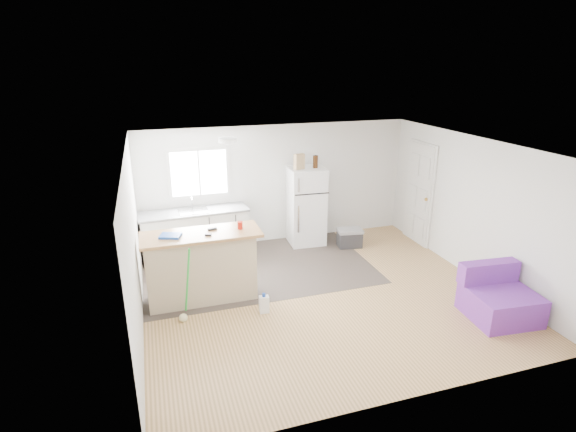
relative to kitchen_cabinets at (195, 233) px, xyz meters
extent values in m
cube|color=olive|center=(1.73, -2.18, -0.47)|extent=(5.50, 5.00, 0.01)
cube|color=white|center=(1.73, -2.18, 1.94)|extent=(5.50, 5.00, 0.01)
cube|color=white|center=(1.73, 0.32, 0.74)|extent=(5.50, 0.01, 2.40)
cube|color=white|center=(1.73, -4.68, 0.74)|extent=(5.50, 0.01, 2.40)
cube|color=white|center=(-1.02, -2.18, 0.74)|extent=(0.01, 5.00, 2.40)
cube|color=white|center=(4.48, -2.18, 0.74)|extent=(0.01, 5.00, 2.40)
cube|color=#372F29|center=(1.01, -0.93, -0.46)|extent=(4.05, 2.50, 0.00)
cube|color=white|center=(0.18, 0.31, 1.09)|extent=(1.18, 0.04, 0.98)
cube|color=white|center=(0.18, 0.29, 1.09)|extent=(1.05, 0.01, 0.85)
cube|color=white|center=(0.18, 0.28, 1.09)|extent=(0.03, 0.02, 0.85)
cube|color=white|center=(4.45, -0.63, 0.55)|extent=(0.05, 0.82, 2.03)
cube|color=white|center=(4.46, -0.63, 0.56)|extent=(0.03, 0.92, 2.10)
sphere|color=gold|center=(4.41, -0.95, 0.54)|extent=(0.07, 0.07, 0.07)
cylinder|color=white|center=(0.53, -0.98, 1.90)|extent=(0.30, 0.30, 0.07)
cube|color=white|center=(0.00, 0.00, -0.03)|extent=(2.00, 0.69, 0.87)
cube|color=slate|center=(0.00, 0.00, 0.43)|extent=(2.06, 0.74, 0.04)
cube|color=silver|center=(0.00, -0.03, 0.43)|extent=(0.56, 0.44, 0.06)
cube|color=tan|center=(-0.10, -1.73, 0.07)|extent=(1.64, 0.58, 1.06)
cube|color=tan|center=(-0.06, -1.73, 0.62)|extent=(1.80, 0.69, 0.05)
cube|color=white|center=(2.24, -0.03, 0.33)|extent=(0.73, 0.68, 1.58)
cube|color=black|center=(2.24, -0.36, 0.67)|extent=(0.69, 0.05, 0.02)
cube|color=silver|center=(1.97, -0.36, 0.88)|extent=(0.03, 0.02, 0.28)
cube|color=silver|center=(1.97, -0.36, 0.18)|extent=(0.03, 0.02, 0.55)
cube|color=#2E2E30|center=(3.01, -0.51, -0.31)|extent=(0.51, 0.38, 0.31)
cube|color=gray|center=(3.01, -0.51, -0.12)|extent=(0.54, 0.41, 0.06)
cube|color=purple|center=(3.98, -3.61, -0.25)|extent=(0.99, 0.94, 0.43)
cube|color=purple|center=(3.98, -3.29, 0.13)|extent=(0.93, 0.30, 0.32)
cube|color=white|center=(0.72, -2.43, -0.33)|extent=(0.15, 0.11, 0.27)
cylinder|color=#173BA1|center=(0.72, -2.43, -0.17)|extent=(0.06, 0.06, 0.05)
cylinder|color=green|center=(-0.35, -2.21, 0.12)|extent=(0.14, 0.29, 1.10)
sphere|color=beige|center=(-0.46, -2.32, -0.41)|extent=(0.13, 0.13, 0.13)
cylinder|color=red|center=(0.54, -1.73, 0.71)|extent=(0.10, 0.10, 0.12)
cube|color=#1242AE|center=(-0.51, -1.75, 0.66)|extent=(0.36, 0.31, 0.04)
cube|color=black|center=(0.12, -1.64, 0.66)|extent=(0.15, 0.07, 0.03)
cube|color=black|center=(0.03, -1.87, 0.66)|extent=(0.11, 0.07, 0.03)
cube|color=tan|center=(2.07, -0.08, 1.26)|extent=(0.22, 0.15, 0.30)
cylinder|color=#351B09|center=(2.39, -0.08, 1.24)|extent=(0.07, 0.07, 0.25)
cylinder|color=#351B09|center=(2.42, -0.07, 1.24)|extent=(0.09, 0.09, 0.25)
camera|label=1|loc=(-0.71, -8.16, 3.12)|focal=28.00mm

